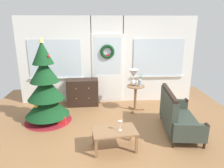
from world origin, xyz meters
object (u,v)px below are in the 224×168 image
settee_sofa (176,116)px  table_lamp (134,75)px  side_table (135,93)px  flower_vase (140,82)px  dresser_cabinet (83,92)px  gift_box (62,120)px  coffee_table (114,133)px  wine_glass (120,123)px  christmas_tree (46,92)px

settee_sofa → table_lamp: size_ratio=3.38×
table_lamp → side_table: bearing=-33.7°
settee_sofa → flower_vase: bearing=118.0°
dresser_cabinet → gift_box: 1.31m
coffee_table → table_lamp: bearing=70.9°
flower_vase → coffee_table: (-0.80, -1.75, -0.49)m
settee_sofa → side_table: size_ratio=2.07×
wine_glass → gift_box: wine_glass is taller
christmas_tree → table_lamp: christmas_tree is taller
wine_glass → gift_box: 1.78m
settee_sofa → gift_box: 2.68m
side_table → gift_box: 2.07m
side_table → settee_sofa: bearing=-59.6°
settee_sofa → flower_vase: size_ratio=4.25×
dresser_cabinet → table_lamp: (1.42, -0.46, 0.61)m
christmas_tree → gift_box: bearing=-28.8°
dresser_cabinet → wine_glass: size_ratio=4.70×
settee_sofa → wine_glass: 1.46m
wine_glass → flower_vase: bearing=68.5°
dresser_cabinet → side_table: dresser_cabinet is taller
christmas_tree → table_lamp: size_ratio=4.67×
flower_vase → wine_glass: (-0.70, -1.77, -0.29)m
dresser_cabinet → table_lamp: bearing=-18.0°
dresser_cabinet → coffee_table: (0.77, -2.31, -0.05)m
settee_sofa → coffee_table: 1.54m
table_lamp → gift_box: table_lamp is taller
settee_sofa → table_lamp: bearing=121.6°
christmas_tree → wine_glass: size_ratio=10.54×
table_lamp → coffee_table: (-0.64, -1.85, -0.66)m
coffee_table → wine_glass: size_ratio=4.62×
gift_box → coffee_table: bearing=-42.7°
coffee_table → dresser_cabinet: bearing=108.5°
christmas_tree → wine_glass: (1.68, -1.33, -0.21)m
christmas_tree → coffee_table: 2.08m
side_table → christmas_tree: bearing=-167.5°
dresser_cabinet → coffee_table: dresser_cabinet is taller
wine_glass → gift_box: size_ratio=1.03×
settee_sofa → wine_glass: (-1.31, -0.61, 0.17)m
christmas_tree → gift_box: size_ratio=10.85×
dresser_cabinet → wine_glass: dresser_cabinet is taller
coffee_table → gift_box: coffee_table is taller
christmas_tree → gift_box: 0.79m
table_lamp → dresser_cabinet: bearing=162.0°
dresser_cabinet → settee_sofa: 2.79m
flower_vase → wine_glass: bearing=-111.5°
table_lamp → gift_box: 2.18m
christmas_tree → side_table: bearing=12.5°
gift_box → wine_glass: bearing=-40.7°
settee_sofa → side_table: 1.42m
wine_glass → gift_box: bearing=139.3°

